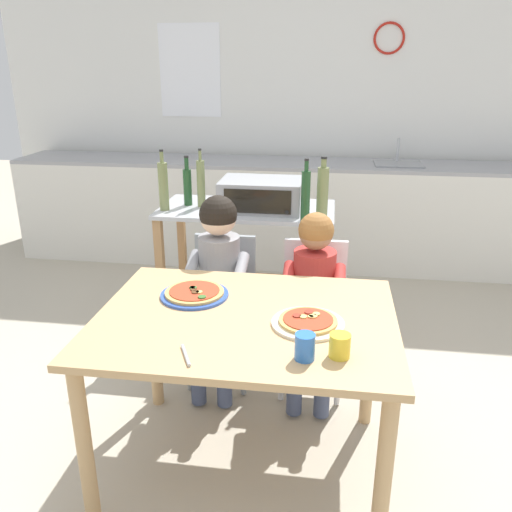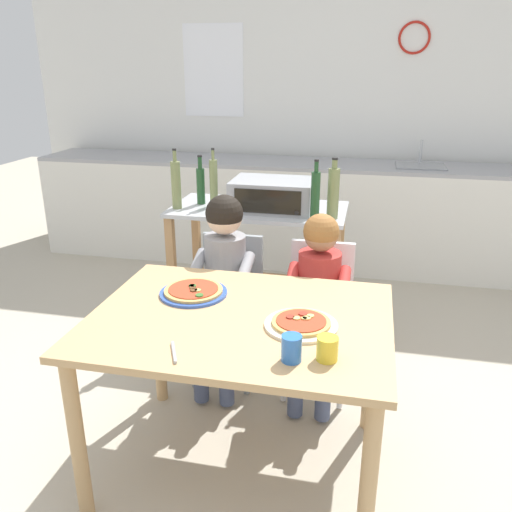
% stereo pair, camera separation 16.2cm
% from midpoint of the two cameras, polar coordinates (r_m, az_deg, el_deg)
% --- Properties ---
extents(ground_plane, '(12.06, 12.06, 0.00)m').
position_cam_midpoint_polar(ground_plane, '(3.54, 4.55, -8.85)').
color(ground_plane, '#B7AD99').
extents(back_wall_tiled, '(5.53, 0.14, 2.70)m').
position_cam_midpoint_polar(back_wall_tiled, '(4.97, 8.17, 15.83)').
color(back_wall_tiled, white).
rests_on(back_wall_tiled, ground).
extents(kitchen_counter, '(4.98, 0.60, 1.11)m').
position_cam_midpoint_polar(kitchen_counter, '(4.71, 7.25, 4.59)').
color(kitchen_counter, silver).
rests_on(kitchen_counter, ground).
extents(kitchen_island_cart, '(1.10, 0.57, 0.86)m').
position_cam_midpoint_polar(kitchen_island_cart, '(3.41, 1.65, 0.68)').
color(kitchen_island_cart, '#B7BABF').
rests_on(kitchen_island_cart, ground).
extents(toaster_oven, '(0.50, 0.37, 0.19)m').
position_cam_midpoint_polar(toaster_oven, '(3.26, 3.30, 6.66)').
color(toaster_oven, '#999BA0').
rests_on(toaster_oven, kitchen_island_cart).
extents(bottle_slim_sauce, '(0.07, 0.07, 0.36)m').
position_cam_midpoint_polar(bottle_slim_sauce, '(3.10, 9.91, 6.82)').
color(bottle_slim_sauce, olive).
rests_on(bottle_slim_sauce, kitchen_island_cart).
extents(bottle_brown_beer, '(0.05, 0.05, 0.36)m').
position_cam_midpoint_polar(bottle_brown_beer, '(3.02, 8.01, 6.52)').
color(bottle_brown_beer, '#1E4723').
rests_on(bottle_brown_beer, kitchen_island_cart).
extents(bottle_tall_green_wine, '(0.05, 0.05, 0.31)m').
position_cam_midpoint_polar(bottle_tall_green_wine, '(3.40, -4.67, 7.78)').
color(bottle_tall_green_wine, '#1E4723').
rests_on(bottle_tall_green_wine, kitchen_island_cart).
extents(bottle_clear_vinegar, '(0.05, 0.05, 0.37)m').
position_cam_midpoint_polar(bottle_clear_vinegar, '(3.34, -3.23, 8.02)').
color(bottle_clear_vinegar, olive).
rests_on(bottle_clear_vinegar, kitchen_island_cart).
extents(bottle_squat_spirits, '(0.06, 0.06, 0.37)m').
position_cam_midpoint_polar(bottle_squat_spirits, '(3.30, -7.29, 7.75)').
color(bottle_squat_spirits, olive).
rests_on(bottle_squat_spirits, kitchen_island_cart).
extents(dining_table, '(1.21, 0.92, 0.76)m').
position_cam_midpoint_polar(dining_table, '(2.18, 0.43, -9.01)').
color(dining_table, tan).
rests_on(dining_table, ground).
extents(dining_chair_left, '(0.36, 0.36, 0.81)m').
position_cam_midpoint_polar(dining_chair_left, '(2.95, -1.37, -4.51)').
color(dining_chair_left, gray).
rests_on(dining_chair_left, ground).
extents(dining_chair_right, '(0.36, 0.36, 0.81)m').
position_cam_midpoint_polar(dining_chair_right, '(2.87, 8.48, -5.51)').
color(dining_chair_right, silver).
rests_on(dining_chair_right, ground).
extents(child_in_grey_shirt, '(0.32, 0.42, 1.06)m').
position_cam_midpoint_polar(child_in_grey_shirt, '(2.76, -1.98, -1.55)').
color(child_in_grey_shirt, '#424C6B').
rests_on(child_in_grey_shirt, ground).
extents(child_in_red_shirt, '(0.32, 0.42, 1.00)m').
position_cam_midpoint_polar(child_in_red_shirt, '(2.69, 8.44, -3.53)').
color(child_in_red_shirt, '#424C6B').
rests_on(child_in_red_shirt, ground).
extents(pizza_plate_blue_rimmed, '(0.30, 0.30, 0.03)m').
position_cam_midpoint_polar(pizza_plate_blue_rimmed, '(2.32, -4.83, -3.90)').
color(pizza_plate_blue_rimmed, '#3356B7').
rests_on(pizza_plate_blue_rimmed, dining_table).
extents(pizza_plate_cream, '(0.29, 0.29, 0.03)m').
position_cam_midpoint_polar(pizza_plate_cream, '(2.06, 7.20, -7.35)').
color(pizza_plate_cream, beige).
rests_on(pizza_plate_cream, dining_table).
extents(drinking_cup_blue, '(0.07, 0.07, 0.09)m').
position_cam_midpoint_polar(drinking_cup_blue, '(1.82, 6.48, -9.99)').
color(drinking_cup_blue, blue).
rests_on(drinking_cup_blue, dining_table).
extents(drinking_cup_yellow, '(0.08, 0.08, 0.09)m').
position_cam_midpoint_polar(drinking_cup_yellow, '(1.85, 10.31, -9.92)').
color(drinking_cup_yellow, yellow).
rests_on(drinking_cup_yellow, dining_table).
extents(serving_spoon, '(0.07, 0.13, 0.01)m').
position_cam_midpoint_polar(serving_spoon, '(1.88, -6.46, -10.41)').
color(serving_spoon, '#B7BABF').
rests_on(serving_spoon, dining_table).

